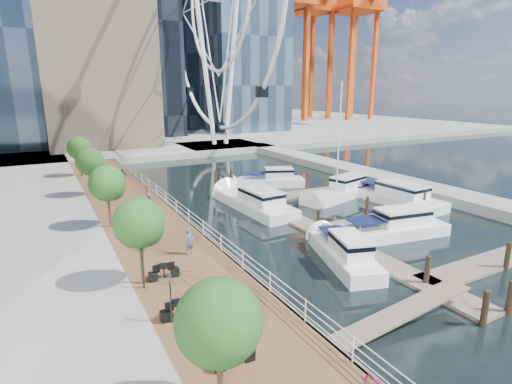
{
  "coord_description": "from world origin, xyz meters",
  "views": [
    {
      "loc": [
        -15.34,
        -15.46,
        10.81
      ],
      "look_at": [
        -0.85,
        11.06,
        3.0
      ],
      "focal_mm": 28.0,
      "sensor_mm": 36.0,
      "label": 1
    }
  ],
  "objects": [
    {
      "name": "street_trees",
      "position": [
        -11.4,
        14.0,
        4.29
      ],
      "size": [
        2.6,
        42.6,
        4.6
      ],
      "color": "#3F2B1C",
      "rests_on": "ground"
    },
    {
      "name": "cafe_seating",
      "position": [
        -11.36,
        -1.55,
        2.22
      ],
      "size": [
        3.35,
        18.3,
        2.66
      ],
      "color": "#103C22",
      "rests_on": "ground"
    },
    {
      "name": "breakwater",
      "position": [
        20.0,
        20.0,
        0.5
      ],
      "size": [
        4.0,
        60.0,
        1.0
      ],
      "primitive_type": "cube",
      "color": "gray",
      "rests_on": "ground"
    },
    {
      "name": "railing",
      "position": [
        -6.1,
        15.0,
        1.52
      ],
      "size": [
        0.1,
        60.0,
        1.05
      ],
      "primitive_type": null,
      "color": "white",
      "rests_on": "boardwalk"
    },
    {
      "name": "pedestrian_far",
      "position": [
        -7.98,
        27.04,
        1.9
      ],
      "size": [
        1.12,
        0.63,
        1.8
      ],
      "primitive_type": "imported",
      "rotation": [
        0.0,
        0.0,
        2.95
      ],
      "color": "#2F353B",
      "rests_on": "boardwalk"
    },
    {
      "name": "ground",
      "position": [
        0.0,
        0.0,
        0.0
      ],
      "size": [
        520.0,
        520.0,
        0.0
      ],
      "primitive_type": "plane",
      "color": "black",
      "rests_on": "ground"
    },
    {
      "name": "pier",
      "position": [
        14.0,
        52.0,
        0.5
      ],
      "size": [
        14.0,
        12.0,
        1.0
      ],
      "primitive_type": "cube",
      "color": "gray",
      "rests_on": "ground"
    },
    {
      "name": "pedestrian_near",
      "position": [
        -8.01,
        6.44,
        1.85
      ],
      "size": [
        0.69,
        0.53,
        1.69
      ],
      "primitive_type": "imported",
      "rotation": [
        0.0,
        0.0,
        0.23
      ],
      "color": "#485361",
      "rests_on": "boardwalk"
    },
    {
      "name": "seawall",
      "position": [
        -6.0,
        15.0,
        0.5
      ],
      "size": [
        0.25,
        60.0,
        1.0
      ],
      "primitive_type": "cube",
      "color": "#595954",
      "rests_on": "ground"
    },
    {
      "name": "yacht_foreground",
      "position": [
        6.97,
        4.56,
        0.0
      ],
      "size": [
        10.41,
        4.35,
        2.15
      ],
      "primitive_type": null,
      "rotation": [
        0.0,
        0.0,
        1.4
      ],
      "color": "white",
      "rests_on": "ground"
    },
    {
      "name": "moored_yachts",
      "position": [
        9.28,
        12.18,
        0.0
      ],
      "size": [
        17.89,
        36.87,
        11.5
      ],
      "color": "silver",
      "rests_on": "ground"
    },
    {
      "name": "boardwalk",
      "position": [
        -9.0,
        15.0,
        0.5
      ],
      "size": [
        6.0,
        60.0,
        1.0
      ],
      "primitive_type": "cube",
      "color": "brown",
      "rests_on": "ground"
    },
    {
      "name": "port_cranes",
      "position": [
        67.67,
        95.67,
        20.0
      ],
      "size": [
        40.0,
        52.0,
        38.0
      ],
      "color": "#D84C14",
      "rests_on": "ground"
    },
    {
      "name": "land_far",
      "position": [
        0.0,
        102.0,
        0.5
      ],
      "size": [
        200.0,
        114.0,
        1.0
      ],
      "primitive_type": "cube",
      "color": "gray",
      "rests_on": "ground"
    },
    {
      "name": "cafe_tables",
      "position": [
        -10.4,
        -2.0,
        1.37
      ],
      "size": [
        2.5,
        13.7,
        0.74
      ],
      "color": "black",
      "rests_on": "ground"
    },
    {
      "name": "pedestrian_mid",
      "position": [
        -7.49,
        18.99,
        1.87
      ],
      "size": [
        0.97,
        1.05,
        1.74
      ],
      "primitive_type": "imported",
      "rotation": [
        0.0,
        0.0,
        -2.03
      ],
      "color": "#83695A",
      "rests_on": "boardwalk"
    },
    {
      "name": "floating_docks",
      "position": [
        7.97,
        9.98,
        0.49
      ],
      "size": [
        16.0,
        34.0,
        2.6
      ],
      "color": "#6D6051",
      "rests_on": "ground"
    }
  ]
}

